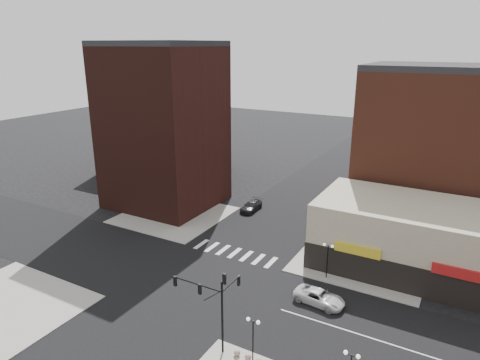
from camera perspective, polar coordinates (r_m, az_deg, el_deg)
The scene contains 14 objects.
ground at distance 48.98m, azimuth -5.56°, elevation -13.56°, with size 240.00×240.00×0.00m, color black.
road_ew at distance 48.97m, azimuth -5.56°, elevation -13.55°, with size 200.00×14.00×0.02m, color black.
road_ns at distance 48.97m, azimuth -5.56°, elevation -13.55°, with size 14.00×200.00×0.02m, color black.
sidewalk_nw at distance 67.17m, azimuth -8.72°, elevation -4.62°, with size 15.00×15.00×0.12m, color gray.
sidewalk_ne at distance 55.64m, azimuth 16.03°, elevation -10.08°, with size 15.00×15.00×0.12m, color gray.
building_nw at distance 69.36m, azimuth -10.13°, elevation 6.77°, with size 16.00×15.00×25.00m, color #351611.
building_nw_low at distance 90.49m, azimuth -10.14°, elevation 5.10°, with size 20.00×18.00×12.00m, color #351611.
building_ne_midrise at distance 65.37m, azimuth 23.87°, elevation 3.50°, with size 18.00×15.00×22.00m, color brown.
building_ne_row at distance 53.89m, azimuth 23.22°, elevation -7.99°, with size 24.20×12.20×8.00m.
traffic_signal at distance 37.40m, azimuth -3.41°, elevation -15.38°, with size 5.59×3.09×7.77m.
street_lamp_se_a at distance 36.69m, azimuth 1.75°, elevation -19.29°, with size 1.22×0.32×4.16m.
street_lamp_ne at distance 49.09m, azimuth 11.63°, elevation -9.40°, with size 1.22×0.32×4.16m.
white_suv at distance 45.86m, azimuth 10.54°, elevation -15.11°, with size 2.41×5.23×1.45m, color silver.
dark_sedan_north at distance 68.08m, azimuth 1.52°, elevation -3.49°, with size 2.05×5.05×1.46m, color black.
Camera 1 is at (24.42, -34.04, 25.38)m, focal length 32.00 mm.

